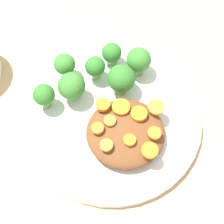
# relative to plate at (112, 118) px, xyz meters

# --- Properties ---
(ground_plane) EXTENTS (4.00, 4.00, 0.00)m
(ground_plane) POSITION_rel_plate_xyz_m (0.00, 0.00, -0.01)
(ground_plane) COLOR tan
(plate) EXTENTS (0.29, 0.29, 0.02)m
(plate) POSITION_rel_plate_xyz_m (0.00, 0.00, 0.00)
(plate) COLOR white
(plate) RESTS_ON ground_plane
(stew_mound) EXTENTS (0.12, 0.12, 0.03)m
(stew_mound) POSITION_rel_plate_xyz_m (-0.03, -0.02, 0.02)
(stew_mound) COLOR brown
(stew_mound) RESTS_ON plate
(broccoli_floret_0) EXTENTS (0.04, 0.04, 0.06)m
(broccoli_floret_0) POSITION_rel_plate_xyz_m (0.03, 0.07, 0.04)
(broccoli_floret_0) COLOR #759E51
(broccoli_floret_0) RESTS_ON plate
(broccoli_floret_1) EXTENTS (0.04, 0.04, 0.06)m
(broccoli_floret_1) POSITION_rel_plate_xyz_m (0.05, -0.01, 0.04)
(broccoli_floret_1) COLOR #759E51
(broccoli_floret_1) RESTS_ON plate
(broccoli_floret_2) EXTENTS (0.04, 0.04, 0.05)m
(broccoli_floret_2) POSITION_rel_plate_xyz_m (0.07, 0.09, 0.04)
(broccoli_floret_2) COLOR #7FA85B
(broccoli_floret_2) RESTS_ON plate
(broccoli_floret_3) EXTENTS (0.03, 0.03, 0.05)m
(broccoli_floret_3) POSITION_rel_plate_xyz_m (0.01, 0.11, 0.04)
(broccoli_floret_3) COLOR #759E51
(broccoli_floret_3) RESTS_ON plate
(broccoli_floret_4) EXTENTS (0.03, 0.03, 0.04)m
(broccoli_floret_4) POSITION_rel_plate_xyz_m (0.10, 0.01, 0.03)
(broccoli_floret_4) COLOR #7FA85B
(broccoli_floret_4) RESTS_ON plate
(broccoli_floret_5) EXTENTS (0.04, 0.04, 0.05)m
(broccoli_floret_5) POSITION_rel_plate_xyz_m (0.09, -0.03, 0.04)
(broccoli_floret_5) COLOR #759E51
(broccoli_floret_5) RESTS_ON plate
(broccoli_floret_6) EXTENTS (0.03, 0.03, 0.05)m
(broccoli_floret_6) POSITION_rel_plate_xyz_m (0.07, 0.04, 0.03)
(broccoli_floret_6) COLOR #7FA85B
(broccoli_floret_6) RESTS_ON plate
(carrot_slice_0) EXTENTS (0.02, 0.02, 0.00)m
(carrot_slice_0) POSITION_rel_plate_xyz_m (-0.05, -0.03, 0.04)
(carrot_slice_0) COLOR orange
(carrot_slice_0) RESTS_ON stew_mound
(carrot_slice_1) EXTENTS (0.02, 0.02, 0.01)m
(carrot_slice_1) POSITION_rel_plate_xyz_m (-0.07, -0.00, 0.04)
(carrot_slice_1) COLOR orange
(carrot_slice_1) RESTS_ON stew_mound
(carrot_slice_2) EXTENTS (0.02, 0.02, 0.01)m
(carrot_slice_2) POSITION_rel_plate_xyz_m (-0.04, -0.07, 0.04)
(carrot_slice_2) COLOR orange
(carrot_slice_2) RESTS_ON stew_mound
(carrot_slice_3) EXTENTS (0.03, 0.03, 0.01)m
(carrot_slice_3) POSITION_rel_plate_xyz_m (-0.01, -0.04, 0.04)
(carrot_slice_3) COLOR orange
(carrot_slice_3) RESTS_ON stew_mound
(carrot_slice_4) EXTENTS (0.02, 0.02, 0.01)m
(carrot_slice_4) POSITION_rel_plate_xyz_m (-0.07, -0.06, 0.04)
(carrot_slice_4) COLOR orange
(carrot_slice_4) RESTS_ON stew_mound
(carrot_slice_5) EXTENTS (0.02, 0.02, 0.00)m
(carrot_slice_5) POSITION_rel_plate_xyz_m (-0.03, -0.00, 0.04)
(carrot_slice_5) COLOR orange
(carrot_slice_5) RESTS_ON stew_mound
(carrot_slice_6) EXTENTS (0.03, 0.03, 0.00)m
(carrot_slice_6) POSITION_rel_plate_xyz_m (0.00, -0.01, 0.04)
(carrot_slice_6) COLOR orange
(carrot_slice_6) RESTS_ON stew_mound
(carrot_slice_7) EXTENTS (0.03, 0.03, 0.00)m
(carrot_slice_7) POSITION_rel_plate_xyz_m (0.01, -0.07, 0.04)
(carrot_slice_7) COLOR orange
(carrot_slice_7) RESTS_ON stew_mound
(carrot_slice_8) EXTENTS (0.02, 0.02, 0.01)m
(carrot_slice_8) POSITION_rel_plate_xyz_m (-0.00, 0.01, 0.04)
(carrot_slice_8) COLOR orange
(carrot_slice_8) RESTS_ON stew_mound
(carrot_slice_9) EXTENTS (0.02, 0.02, 0.01)m
(carrot_slice_9) POSITION_rel_plate_xyz_m (-0.04, 0.02, 0.04)
(carrot_slice_9) COLOR orange
(carrot_slice_9) RESTS_ON stew_mound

